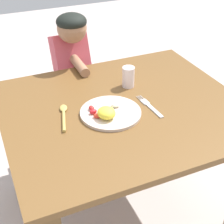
# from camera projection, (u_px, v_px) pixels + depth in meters

# --- Properties ---
(ground_plane) EXTENTS (8.00, 8.00, 0.00)m
(ground_plane) POSITION_uv_depth(u_px,v_px,m) (121.00, 211.00, 1.95)
(ground_plane) COLOR beige
(dining_table) EXTENTS (1.10, 0.94, 0.72)m
(dining_table) POSITION_uv_depth(u_px,v_px,m) (123.00, 131.00, 1.62)
(dining_table) COLOR brown
(dining_table) RESTS_ON ground_plane
(plate) EXTENTS (0.27, 0.27, 0.06)m
(plate) POSITION_uv_depth(u_px,v_px,m) (109.00, 112.00, 1.47)
(plate) COLOR beige
(plate) RESTS_ON dining_table
(fork) EXTENTS (0.03, 0.20, 0.01)m
(fork) POSITION_uv_depth(u_px,v_px,m) (150.00, 107.00, 1.53)
(fork) COLOR silver
(fork) RESTS_ON dining_table
(spoon) EXTENTS (0.08, 0.20, 0.01)m
(spoon) POSITION_uv_depth(u_px,v_px,m) (64.00, 115.00, 1.47)
(spoon) COLOR tan
(spoon) RESTS_ON dining_table
(drinking_cup) EXTENTS (0.06, 0.06, 0.10)m
(drinking_cup) POSITION_uv_depth(u_px,v_px,m) (128.00, 77.00, 1.67)
(drinking_cup) COLOR silver
(drinking_cup) RESTS_ON dining_table
(person) EXTENTS (0.21, 0.39, 1.01)m
(person) POSITION_uv_depth(u_px,v_px,m) (72.00, 86.00, 2.09)
(person) COLOR #3E4E6E
(person) RESTS_ON ground_plane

